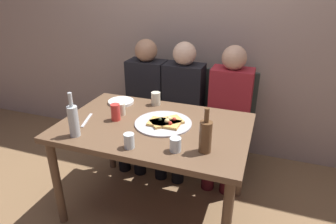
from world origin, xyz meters
TOP-DOWN VIEW (x-y plane):
  - ground_plane at (0.00, 0.00)m, footprint 8.00×8.00m
  - back_wall at (0.00, 1.13)m, footprint 6.00×0.10m
  - dining_table at (0.00, 0.00)m, footprint 1.32×0.87m
  - pizza_tray at (0.06, 0.03)m, footprint 0.40×0.40m
  - pizza_slice_last at (0.08, 0.04)m, footprint 0.25×0.25m
  - pizza_slice_extra at (0.08, 0.01)m, footprint 0.22×0.13m
  - wine_bottle at (-0.42, -0.32)m, footprint 0.07×0.07m
  - beer_bottle at (0.41, -0.22)m, footprint 0.07×0.07m
  - tumbler_near at (-0.12, 0.34)m, footprint 0.07×0.07m
  - tumbler_far at (0.25, -0.27)m, footprint 0.07×0.07m
  - wine_glass at (-0.29, 0.08)m, footprint 0.06×0.06m
  - short_glass at (-0.02, -0.33)m, footprint 0.06×0.06m
  - soda_can at (-0.29, -0.02)m, footprint 0.07×0.07m
  - plate_stack at (-0.40, 0.28)m, footprint 0.21×0.21m
  - table_knife at (-0.48, -0.10)m, footprint 0.08×0.22m
  - chair_left at (-0.39, 0.83)m, footprint 0.44×0.44m
  - chair_middle at (-0.02, 0.83)m, footprint 0.44×0.44m
  - chair_right at (0.42, 0.83)m, footprint 0.44×0.44m
  - guest_in_sweater at (-0.39, 0.68)m, footprint 0.36×0.56m
  - guest_in_beanie at (-0.02, 0.68)m, footprint 0.36×0.56m
  - guest_by_wall at (0.42, 0.68)m, footprint 0.36×0.56m

SIDE VIEW (x-z plane):
  - ground_plane at x=0.00m, z-range 0.00..0.00m
  - chair_left at x=-0.39m, z-range 0.06..0.96m
  - chair_middle at x=-0.02m, z-range 0.06..0.96m
  - chair_right at x=0.42m, z-range 0.06..0.96m
  - guest_in_sweater at x=-0.39m, z-range 0.06..1.23m
  - guest_in_beanie at x=-0.02m, z-range 0.06..1.23m
  - guest_by_wall at x=0.42m, z-range 0.06..1.23m
  - dining_table at x=0.00m, z-range 0.28..1.02m
  - table_knife at x=-0.48m, z-range 0.73..0.74m
  - pizza_tray at x=0.06m, z-range 0.73..0.75m
  - plate_stack at x=-0.40m, z-range 0.73..0.76m
  - pizza_slice_last at x=0.08m, z-range 0.73..0.78m
  - pizza_slice_extra at x=0.08m, z-range 0.73..0.78m
  - tumbler_far at x=0.25m, z-range 0.73..0.82m
  - wine_glass at x=-0.29m, z-range 0.73..0.82m
  - short_glass at x=-0.02m, z-range 0.73..0.83m
  - tumbler_near at x=-0.12m, z-range 0.73..0.84m
  - soda_can at x=-0.29m, z-range 0.73..0.86m
  - beer_bottle at x=0.41m, z-range 0.70..0.98m
  - wine_bottle at x=-0.42m, z-range 0.70..1.00m
  - back_wall at x=0.00m, z-range 0.00..2.60m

